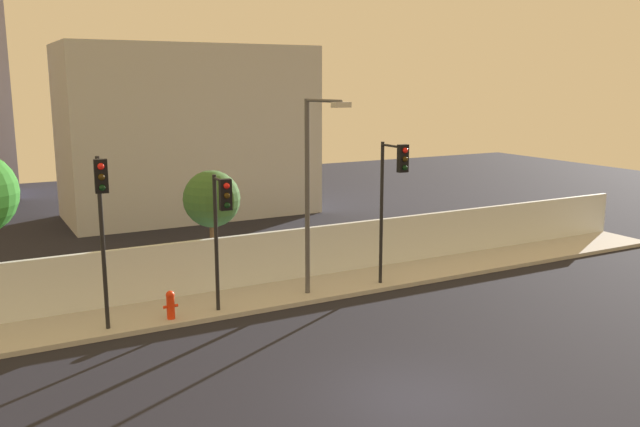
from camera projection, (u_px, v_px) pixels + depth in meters
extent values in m
plane|color=black|center=(411.00, 401.00, 15.14)|extent=(80.00, 80.00, 0.00)
cube|color=#AFAFAF|center=(264.00, 297.00, 22.20)|extent=(36.00, 2.40, 0.15)
cube|color=silver|center=(249.00, 260.00, 23.12)|extent=(36.00, 0.18, 1.80)
cylinder|color=black|center=(381.00, 214.00, 23.09)|extent=(0.12, 0.12, 4.95)
cylinder|color=black|center=(393.00, 146.00, 22.12)|extent=(0.09, 1.19, 0.08)
cube|color=black|center=(403.00, 158.00, 21.67)|extent=(0.34, 0.20, 0.90)
sphere|color=red|center=(405.00, 150.00, 21.51)|extent=(0.18, 0.18, 0.18)
sphere|color=#33260A|center=(405.00, 159.00, 21.57)|extent=(0.18, 0.18, 0.18)
sphere|color=black|center=(405.00, 168.00, 21.62)|extent=(0.18, 0.18, 0.18)
cylinder|color=black|center=(216.00, 243.00, 20.35)|extent=(0.12, 0.12, 4.22)
cylinder|color=black|center=(220.00, 180.00, 19.51)|extent=(0.12, 1.04, 0.08)
cube|color=black|center=(225.00, 195.00, 19.12)|extent=(0.35, 0.21, 0.90)
sphere|color=red|center=(227.00, 186.00, 18.96)|extent=(0.18, 0.18, 0.18)
sphere|color=#33260A|center=(227.00, 196.00, 19.01)|extent=(0.18, 0.18, 0.18)
sphere|color=black|center=(227.00, 205.00, 19.07)|extent=(0.18, 0.18, 0.18)
cylinder|color=black|center=(103.00, 244.00, 18.73)|extent=(0.12, 0.12, 4.95)
cylinder|color=black|center=(99.00, 161.00, 17.90)|extent=(0.15, 0.81, 0.08)
cube|color=black|center=(101.00, 176.00, 17.61)|extent=(0.36, 0.23, 0.90)
sphere|color=red|center=(101.00, 166.00, 17.45)|extent=(0.18, 0.18, 0.18)
sphere|color=#33260A|center=(102.00, 177.00, 17.50)|extent=(0.18, 0.18, 0.18)
sphere|color=black|center=(102.00, 188.00, 17.56)|extent=(0.18, 0.18, 0.18)
cylinder|color=#4C4C51|center=(307.00, 198.00, 21.82)|extent=(0.16, 0.16, 6.42)
cylinder|color=#4C4C51|center=(323.00, 101.00, 20.52)|extent=(0.34, 1.76, 0.10)
cube|color=beige|center=(341.00, 105.00, 19.84)|extent=(0.63, 0.32, 0.16)
cylinder|color=red|center=(171.00, 307.00, 19.93)|extent=(0.24, 0.24, 0.69)
sphere|color=red|center=(170.00, 295.00, 19.85)|extent=(0.26, 0.26, 0.26)
cylinder|color=red|center=(165.00, 307.00, 19.84)|extent=(0.10, 0.09, 0.09)
cylinder|color=red|center=(176.00, 305.00, 20.00)|extent=(0.10, 0.09, 0.09)
cylinder|color=brown|center=(213.00, 249.00, 23.80)|extent=(0.22, 0.22, 2.51)
sphere|color=#37632F|center=(212.00, 199.00, 23.45)|extent=(2.01, 2.01, 2.01)
cube|color=#B1B1B1|center=(189.00, 132.00, 35.68)|extent=(12.87, 6.00, 8.95)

